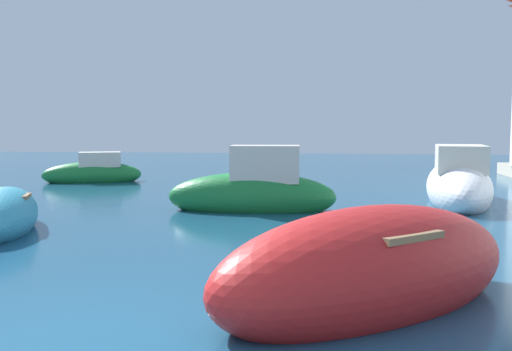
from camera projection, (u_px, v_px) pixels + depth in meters
ground at (67, 348)px, 5.41m from camera, size 80.00×80.00×0.00m
moored_boat_0 at (3, 215)px, 11.46m from camera, size 2.48×3.68×1.15m
moored_boat_1 at (371, 271)px, 6.64m from camera, size 4.46×4.23×1.55m
moored_boat_2 at (458, 184)px, 15.74m from camera, size 2.44×5.80×1.98m
moored_boat_6 at (93, 173)px, 21.63m from camera, size 3.87×2.45×1.39m
moored_boat_7 at (244, 178)px, 18.68m from camera, size 1.67×3.22×1.73m
moored_boat_9 at (254, 191)px, 14.29m from camera, size 4.38×1.65×1.94m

